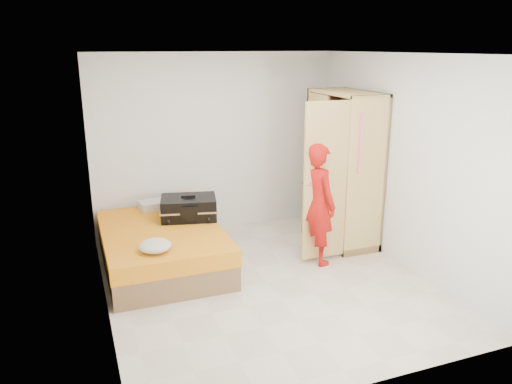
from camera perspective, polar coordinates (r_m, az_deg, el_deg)
name	(u,v)px	position (r m, az deg, el deg)	size (l,w,h in m)	color
room	(267,176)	(5.50, 1.30, 1.88)	(4.00, 4.02, 2.60)	beige
bed	(162,247)	(6.39, -10.66, -6.22)	(1.42, 2.02, 0.50)	brown
wardrobe	(342,173)	(6.95, 9.77, 2.16)	(1.17, 1.20, 2.10)	#E8CB71
person	(317,204)	(6.28, 7.02, -1.37)	(0.57, 0.37, 1.55)	red
suitcase	(189,208)	(6.58, -7.71, -1.81)	(0.82, 0.68, 0.31)	black
round_cushion	(155,246)	(5.61, -11.45, -6.04)	(0.36, 0.36, 0.14)	beige
pillow	(161,204)	(7.10, -10.84, -1.32)	(0.59, 0.30, 0.11)	beige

